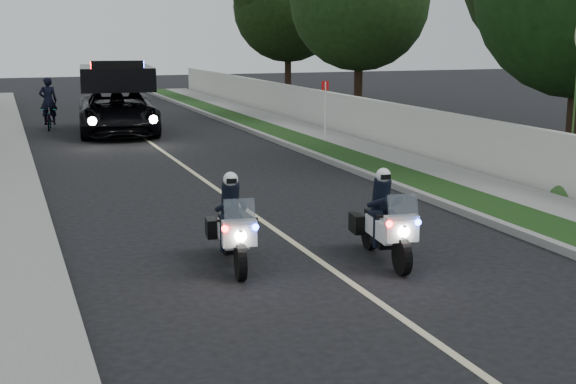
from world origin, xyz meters
The scene contains 17 objects.
ground centered at (0.00, 0.00, 0.00)m, with size 120.00×120.00×0.00m, color black.
curb_right centered at (4.10, 10.00, 0.07)m, with size 0.20×60.00×0.15m, color gray.
grass_verge centered at (4.80, 10.00, 0.08)m, with size 1.20×60.00×0.16m, color #193814.
sidewalk_right centered at (6.10, 10.00, 0.08)m, with size 1.40×60.00×0.16m, color gray.
property_wall centered at (7.10, 10.00, 0.75)m, with size 0.22×60.00×1.50m, color beige.
curb_left centered at (-4.10, 10.00, 0.07)m, with size 0.20×60.00×0.15m, color gray.
lane_marking centered at (0.00, 10.00, 0.00)m, with size 0.12×50.00×0.01m, color #BFB78C.
police_moto_left centered at (-1.41, 1.26, 0.00)m, with size 0.63×1.80×1.53m, color silver, non-canonical shape.
police_moto_right centered at (1.01, 0.64, 0.00)m, with size 0.64×1.82×1.55m, color silver, non-canonical shape.
police_suv centered at (-0.66, 18.95, 0.00)m, with size 2.81×6.07×2.95m, color black.
bicycle centered at (-3.01, 21.16, 0.00)m, with size 0.56×1.61×0.84m, color black.
cyclist centered at (-3.01, 21.16, 0.00)m, with size 0.66×0.44×1.85m, color black.
sign_post centered at (6.00, 14.81, 0.00)m, with size 0.33×0.33×2.13m, color #A30D0B, non-canonical shape.
tree_right_a centered at (9.50, 6.17, 0.00)m, with size 5.58×5.58×9.29m, color #143410, non-canonical shape.
tree_right_c centered at (10.26, 7.10, 0.00)m, with size 6.69×6.69×11.15m, color black, non-canonical shape.
tree_right_d centered at (9.69, 19.84, 0.00)m, with size 5.89×5.89×9.82m, color #1D3B13, non-canonical shape.
tree_right_e centered at (10.30, 30.09, 0.00)m, with size 5.98×5.98×9.96m, color black, non-canonical shape.
Camera 1 is at (-4.78, -10.30, 3.69)m, focal length 48.06 mm.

